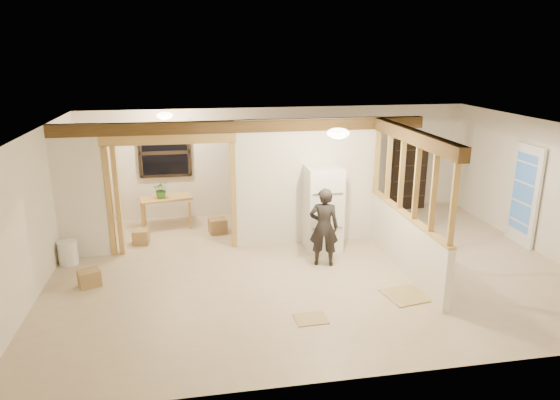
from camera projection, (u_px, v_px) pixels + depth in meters
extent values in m
cube|color=#C7B294|center=(310.00, 266.00, 9.00)|extent=(9.00, 6.50, 0.01)
cube|color=white|center=(312.00, 128.00, 8.29)|extent=(9.00, 6.50, 0.01)
cube|color=silver|center=(279.00, 161.00, 11.71)|extent=(9.00, 0.01, 2.50)
cube|color=silver|center=(378.00, 281.00, 5.58)|extent=(9.00, 0.01, 2.50)
cube|color=silver|center=(34.00, 214.00, 7.89)|extent=(0.01, 6.50, 2.50)
cube|color=silver|center=(543.00, 188.00, 9.39)|extent=(0.01, 6.50, 2.50)
cube|color=silver|center=(80.00, 192.00, 9.10)|extent=(0.90, 0.12, 2.50)
cube|color=silver|center=(307.00, 182.00, 9.81)|extent=(2.80, 0.12, 2.50)
cube|color=tan|center=(172.00, 196.00, 9.42)|extent=(2.46, 0.14, 2.20)
cube|color=#533A1C|center=(245.00, 126.00, 9.29)|extent=(7.00, 0.18, 0.22)
cube|color=#533A1C|center=(412.00, 136.00, 8.21)|extent=(0.18, 3.30, 0.22)
cube|color=silver|center=(404.00, 243.00, 8.75)|extent=(0.12, 3.20, 1.00)
cube|color=tan|center=(409.00, 178.00, 8.42)|extent=(0.14, 3.20, 1.32)
cube|color=black|center=(165.00, 153.00, 11.12)|extent=(1.12, 0.10, 1.10)
cube|color=white|center=(524.00, 195.00, 9.83)|extent=(0.12, 0.86, 2.00)
ellipsoid|color=#FFEABF|center=(338.00, 133.00, 7.87)|extent=(0.36, 0.36, 0.16)
ellipsoid|color=#FFEABF|center=(165.00, 115.00, 10.05)|extent=(0.32, 0.32, 0.14)
ellipsoid|color=#FFD88C|center=(191.00, 135.00, 9.55)|extent=(0.07, 0.07, 0.07)
cube|color=white|center=(323.00, 208.00, 9.61)|extent=(0.67, 0.65, 1.63)
imported|color=#282526|center=(324.00, 227.00, 8.87)|extent=(0.60, 0.47, 1.44)
cube|color=tan|center=(167.00, 212.00, 10.93)|extent=(1.17, 0.76, 0.68)
imported|color=#33682C|center=(161.00, 189.00, 10.72)|extent=(0.34, 0.29, 0.38)
cylinder|color=maroon|center=(92.00, 217.00, 10.83)|extent=(0.50, 0.50, 0.54)
cube|color=black|center=(408.00, 174.00, 12.15)|extent=(0.85, 0.28, 1.71)
cylinder|color=white|center=(68.00, 253.00, 9.04)|extent=(0.39, 0.39, 0.43)
cube|color=#987949|center=(218.00, 226.00, 10.61)|extent=(0.41, 0.37, 0.31)
cube|color=#987949|center=(141.00, 237.00, 10.03)|extent=(0.32, 0.32, 0.29)
cube|color=#987949|center=(89.00, 278.00, 8.20)|extent=(0.42, 0.38, 0.27)
cube|color=tan|center=(405.00, 295.00, 7.89)|extent=(0.71, 0.71, 0.02)
cube|color=tan|center=(311.00, 319.00, 7.21)|extent=(0.47, 0.38, 0.01)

